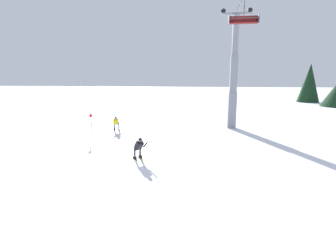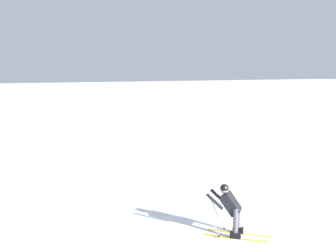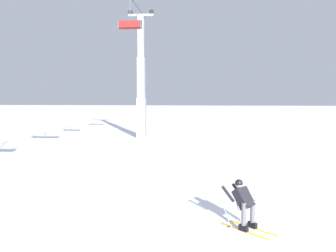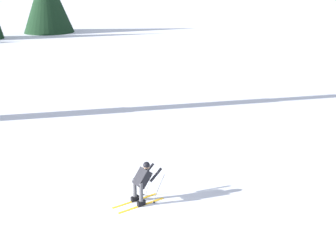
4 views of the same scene
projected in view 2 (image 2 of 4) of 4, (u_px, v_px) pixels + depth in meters
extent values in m
plane|color=white|center=(294.00, 241.00, 11.54)|extent=(260.00, 260.00, 0.00)
cube|color=yellow|center=(235.00, 238.00, 11.70)|extent=(1.27, 1.28, 0.01)
cube|color=black|center=(235.00, 235.00, 11.69)|extent=(0.28, 0.28, 0.16)
cylinder|color=#4C4C51|center=(236.00, 220.00, 11.64)|extent=(0.13, 0.13, 0.64)
cube|color=yellow|center=(238.00, 233.00, 12.07)|extent=(1.27, 1.28, 0.01)
cube|color=black|center=(238.00, 230.00, 12.06)|extent=(0.28, 0.28, 0.16)
cylinder|color=#4C4C51|center=(238.00, 216.00, 12.01)|extent=(0.13, 0.13, 0.64)
cube|color=black|center=(231.00, 203.00, 11.83)|extent=(0.69, 0.69, 0.63)
sphere|color=tan|center=(224.00, 190.00, 11.84)|extent=(0.21, 0.21, 0.21)
sphere|color=black|center=(224.00, 188.00, 11.84)|extent=(0.23, 0.23, 0.23)
cylinder|color=black|center=(215.00, 201.00, 11.73)|extent=(0.40, 0.40, 0.42)
cylinder|color=gray|center=(213.00, 222.00, 11.77)|extent=(0.27, 0.44, 1.08)
cylinder|color=black|center=(219.00, 236.00, 11.72)|extent=(0.07, 0.07, 0.01)
cylinder|color=black|center=(218.00, 197.00, 12.16)|extent=(0.40, 0.40, 0.42)
cylinder|color=gray|center=(217.00, 216.00, 12.29)|extent=(0.44, 0.27, 1.08)
cylinder|color=black|center=(224.00, 228.00, 12.32)|extent=(0.07, 0.07, 0.01)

